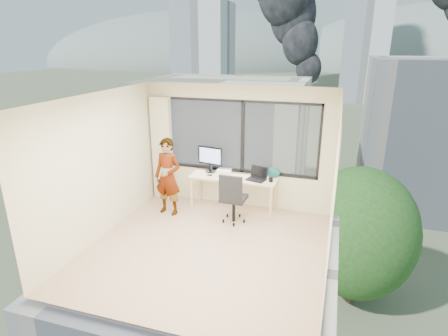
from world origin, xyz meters
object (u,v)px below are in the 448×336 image
at_px(handbag, 273,172).
at_px(laptop, 256,174).
at_px(chair, 234,197).
at_px(person, 168,177).
at_px(monitor, 210,159).
at_px(desk, 233,193).
at_px(game_console, 224,171).

bearing_deg(handbag, laptop, -128.60).
bearing_deg(chair, person, -177.60).
height_order(monitor, handbag, monitor).
height_order(desk, handbag, handbag).
relative_size(chair, monitor, 1.87).
relative_size(chair, person, 0.66).
bearing_deg(laptop, chair, -109.82).
bearing_deg(monitor, laptop, -1.88).
xyz_separation_m(person, monitor, (0.68, 0.70, 0.23)).
bearing_deg(laptop, handbag, 57.75).
xyz_separation_m(laptop, handbag, (0.30, 0.27, -0.01)).
bearing_deg(desk, monitor, 165.27).
height_order(chair, person, person).
distance_m(monitor, game_console, 0.39).
relative_size(chair, handbag, 3.83).
relative_size(desk, person, 1.12).
xyz_separation_m(person, laptop, (1.73, 0.49, 0.07)).
xyz_separation_m(chair, monitor, (-0.72, 0.68, 0.50)).
bearing_deg(person, desk, 31.01).
height_order(game_console, handbag, handbag).
distance_m(desk, laptop, 0.70).
bearing_deg(chair, handbag, 50.57).
relative_size(person, monitor, 2.84).
bearing_deg(person, chair, 7.78).
height_order(desk, monitor, monitor).
relative_size(person, laptop, 4.06).
xyz_separation_m(desk, monitor, (-0.56, 0.15, 0.66)).
distance_m(chair, handbag, 1.03).
height_order(person, monitor, person).
bearing_deg(game_console, monitor, -175.51).
height_order(desk, laptop, laptop).
bearing_deg(desk, laptop, -7.64).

